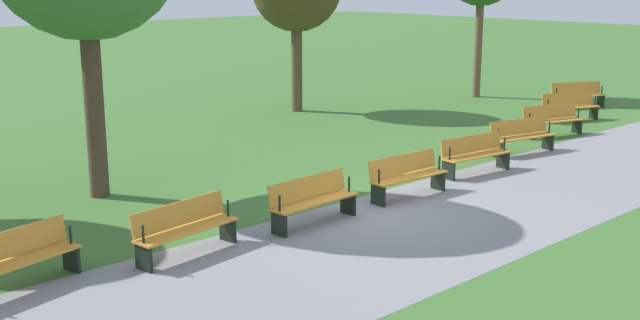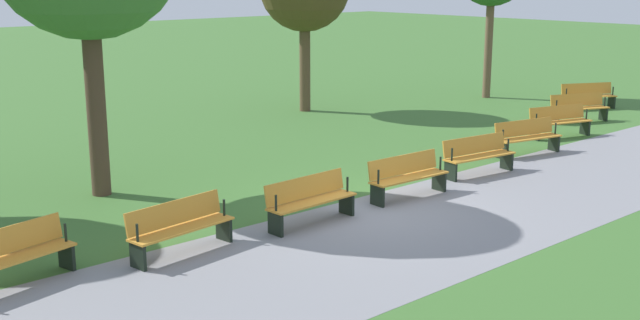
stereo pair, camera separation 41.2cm
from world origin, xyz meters
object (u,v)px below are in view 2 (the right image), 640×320
at_px(bench_3, 527,136).
at_px(bench_8, 11,256).
at_px(bench_0, 588,95).
at_px(bench_5, 407,175).
at_px(bench_1, 579,107).
at_px(bench_6, 310,199).
at_px(bench_7, 180,226).
at_px(bench_4, 478,154).
at_px(bench_2, 559,121).

relative_size(bench_3, bench_8, 1.00).
xyz_separation_m(bench_0, bench_5, (12.95, 3.35, 0.00)).
bearing_deg(bench_1, bench_6, 31.52).
height_order(bench_3, bench_5, same).
xyz_separation_m(bench_0, bench_8, (20.99, 2.67, 0.00)).
height_order(bench_6, bench_7, same).
xyz_separation_m(bench_1, bench_4, (7.81, 2.02, 0.00)).
xyz_separation_m(bench_2, bench_7, (13.33, 1.13, 0.00)).
bearing_deg(bench_1, bench_0, -133.96).
relative_size(bench_0, bench_7, 0.98).
xyz_separation_m(bench_1, bench_5, (10.49, 2.25, 0.00)).
relative_size(bench_0, bench_8, 0.97).
relative_size(bench_2, bench_3, 1.00).
bearing_deg(bench_2, bench_4, 29.08).
bearing_deg(bench_7, bench_1, 179.97).
xyz_separation_m(bench_1, bench_7, (15.87, 2.02, 0.00)).
relative_size(bench_4, bench_6, 1.01).
bearing_deg(bench_4, bench_2, -160.63).
xyz_separation_m(bench_1, bench_6, (13.19, 2.25, 0.00)).
xyz_separation_m(bench_3, bench_6, (8.04, 0.68, 0.00)).
distance_m(bench_1, bench_6, 13.38).
relative_size(bench_7, bench_8, 0.99).
bearing_deg(bench_8, bench_5, 163.02).
bearing_deg(bench_8, bench_6, 160.61).
relative_size(bench_2, bench_8, 1.00).
height_order(bench_4, bench_7, same).
distance_m(bench_5, bench_7, 5.39).
distance_m(bench_3, bench_7, 10.73).
height_order(bench_5, bench_8, same).
height_order(bench_3, bench_4, same).
bearing_deg(bench_7, bench_8, -16.95).
xyz_separation_m(bench_0, bench_1, (2.46, 1.10, 0.00)).
bearing_deg(bench_5, bench_1, -165.48).
xyz_separation_m(bench_1, bench_2, (2.54, 0.89, 0.00)).
bearing_deg(bench_2, bench_7, 21.83).
relative_size(bench_5, bench_7, 0.99).
bearing_deg(bench_3, bench_4, 21.81).
xyz_separation_m(bench_0, bench_4, (10.26, 3.12, 0.00)).
bearing_deg(bench_2, bench_6, 24.25).
height_order(bench_2, bench_6, same).
relative_size(bench_3, bench_6, 1.02).
bearing_deg(bench_4, bench_5, 12.12).
distance_m(bench_2, bench_4, 5.38).
relative_size(bench_2, bench_7, 1.00).
height_order(bench_4, bench_6, same).
bearing_deg(bench_0, bench_8, 33.96).
xyz_separation_m(bench_3, bench_8, (13.38, 0.00, 0.00)).
distance_m(bench_6, bench_8, 5.39).
bearing_deg(bench_1, bench_8, 26.69).
bearing_deg(bench_4, bench_6, 9.70).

